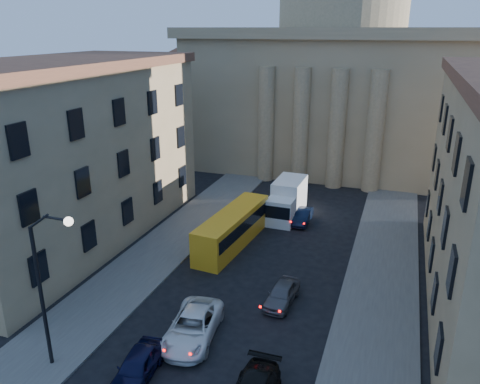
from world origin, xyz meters
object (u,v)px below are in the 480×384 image
object	(u,v)px
street_lamp	(47,279)
car_left_near	(137,366)
city_bus	(233,227)
box_truck	(287,200)

from	to	relation	value
street_lamp	car_left_near	world-z (taller)	street_lamp
street_lamp	car_left_near	size ratio (longest dim) A/B	2.09
city_bus	box_truck	xyz separation A→B (m)	(2.70, 7.39, 0.10)
street_lamp	box_truck	world-z (taller)	street_lamp
car_left_near	box_truck	size ratio (longest dim) A/B	0.67
street_lamp	box_truck	bearing A→B (deg)	75.78
street_lamp	city_bus	distance (m)	17.71
city_bus	box_truck	size ratio (longest dim) A/B	1.62
city_bus	car_left_near	bearing A→B (deg)	-82.04
car_left_near	box_truck	bearing A→B (deg)	78.68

